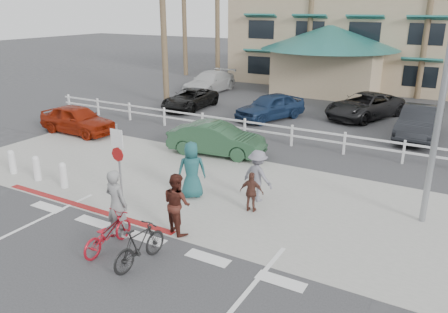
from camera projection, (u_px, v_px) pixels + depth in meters
The scene contains 29 objects.
ground at pixel (132, 249), 11.55m from camera, with size 140.00×140.00×0.00m, color #333335.
bike_path at pixel (73, 289), 9.91m from camera, with size 12.00×16.00×0.01m, color #333335.
sidewalk_plaza at pixel (218, 190), 15.25m from camera, with size 22.00×7.00×0.01m, color gray.
cross_street at pixel (265, 157), 18.54m from camera, with size 40.00×5.00×0.01m, color #333335.
parking_lot at pixel (330, 112), 26.34m from camera, with size 50.00×16.00×0.01m, color #333335.
curb_red at pixel (84, 207), 13.94m from camera, with size 7.00×0.25×0.02m, color maroon.
rail_fence at pixel (294, 136), 19.79m from camera, with size 29.40×0.16×1.00m, color silver, non-canonical shape.
building at pixel (410, 11), 34.24m from camera, with size 28.00×16.00×11.30m, color tan, non-canonical shape.
sign_post at pixel (119, 159), 13.96m from camera, with size 0.50×0.10×2.90m, color gray, non-canonical shape.
bollard_0 at pixel (63, 175), 15.28m from camera, with size 0.26×0.26×0.95m, color silver, non-canonical shape.
bollard_1 at pixel (37, 168), 15.93m from camera, with size 0.26×0.26×0.95m, color silver, non-canonical shape.
bollard_2 at pixel (12, 162), 16.59m from camera, with size 0.26×0.26×0.95m, color silver, non-canonical shape.
streetlight_0 at pixel (447, 69), 11.57m from camera, with size 0.60×2.00×9.00m, color gray, non-canonical shape.
palm_1 at pixel (217, 0), 35.56m from camera, with size 4.00×4.00×13.00m, color #1F4E1E, non-canonical shape.
palm_10 at pixel (163, 7), 26.58m from camera, with size 4.00×4.00×12.00m, color #1F4E1E, non-canonical shape.
bike_red at pixel (108, 233), 11.41m from camera, with size 0.62×1.77×0.93m, color maroon.
rider_red at pixel (117, 204), 11.86m from camera, with size 0.72×0.47×1.98m, color gray.
bike_black at pixel (140, 245), 10.72m from camera, with size 0.49×1.73×1.04m, color black.
rider_black at pixel (177, 203), 12.15m from camera, with size 0.86×0.67×1.77m, color #401A13.
pedestrian_a at pixel (258, 176), 14.16m from camera, with size 1.12×0.64×1.73m, color slate.
pedestrian_child at pixel (252, 192), 13.46m from camera, with size 0.76×0.32×1.30m, color #512D23.
pedestrian_b at pixel (192, 170), 14.39m from camera, with size 0.94×0.61×1.92m, color #1A4B4D.
car_white_sedan at pixel (217, 139), 18.69m from camera, with size 1.46×4.17×1.38m, color #23452B.
car_red_compact at pixel (78, 119), 21.82m from camera, with size 1.67×4.16×1.42m, color maroon.
lot_car_0 at pixel (190, 99), 27.02m from camera, with size 2.03×4.40×1.22m, color black.
lot_car_2 at pixel (270, 107), 24.48m from camera, with size 1.73×4.30×1.46m, color #152746.
lot_car_3 at pixel (419, 123), 20.90m from camera, with size 1.65×4.72×1.55m, color black.
lot_car_4 at pixel (210, 82), 32.17m from camera, with size 2.11×5.19×1.51m, color silver.
lot_car_5 at pixel (365, 106), 24.77m from camera, with size 2.36×5.12×1.42m, color black.
Camera 1 is at (7.12, -7.59, 6.10)m, focal length 35.00 mm.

